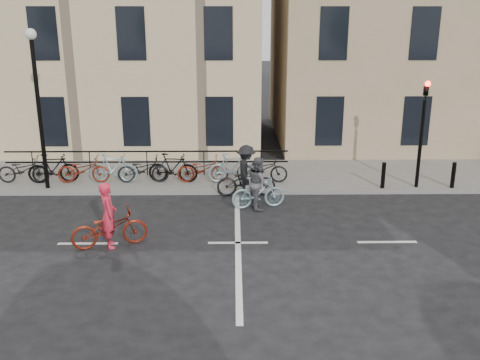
{
  "coord_description": "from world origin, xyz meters",
  "views": [
    {
      "loc": [
        -0.11,
        -13.13,
        5.81
      ],
      "look_at": [
        0.08,
        2.14,
        1.1
      ],
      "focal_mm": 40.0,
      "sensor_mm": 36.0,
      "label": 1
    }
  ],
  "objects_px": {
    "traffic_light": "(423,121)",
    "cyclist_grey": "(258,188)",
    "cyclist_dark": "(246,176)",
    "lamp_post": "(37,90)",
    "cyclist_pink": "(109,225)"
  },
  "relations": [
    {
      "from": "lamp_post",
      "to": "cyclist_dark",
      "type": "relative_size",
      "value": 2.68
    },
    {
      "from": "cyclist_dark",
      "to": "traffic_light",
      "type": "bearing_deg",
      "value": -86.99
    },
    {
      "from": "traffic_light",
      "to": "cyclist_dark",
      "type": "xyz_separation_m",
      "value": [
        -5.89,
        -0.44,
        -1.77
      ]
    },
    {
      "from": "traffic_light",
      "to": "cyclist_grey",
      "type": "xyz_separation_m",
      "value": [
        -5.53,
        -1.62,
        -1.79
      ]
    },
    {
      "from": "traffic_light",
      "to": "cyclist_pink",
      "type": "distance_m",
      "value": 10.72
    },
    {
      "from": "cyclist_pink",
      "to": "cyclist_dark",
      "type": "distance_m",
      "value": 5.47
    },
    {
      "from": "cyclist_grey",
      "to": "traffic_light",
      "type": "bearing_deg",
      "value": -84.65
    },
    {
      "from": "traffic_light",
      "to": "cyclist_pink",
      "type": "relative_size",
      "value": 1.87
    },
    {
      "from": "traffic_light",
      "to": "cyclist_pink",
      "type": "bearing_deg",
      "value": -154.76
    },
    {
      "from": "cyclist_grey",
      "to": "cyclist_dark",
      "type": "relative_size",
      "value": 0.89
    },
    {
      "from": "lamp_post",
      "to": "cyclist_pink",
      "type": "distance_m",
      "value": 6.25
    },
    {
      "from": "traffic_light",
      "to": "cyclist_grey",
      "type": "height_order",
      "value": "traffic_light"
    },
    {
      "from": "traffic_light",
      "to": "lamp_post",
      "type": "distance_m",
      "value": 12.74
    },
    {
      "from": "traffic_light",
      "to": "cyclist_grey",
      "type": "relative_size",
      "value": 2.21
    },
    {
      "from": "traffic_light",
      "to": "cyclist_grey",
      "type": "distance_m",
      "value": 6.03
    }
  ]
}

